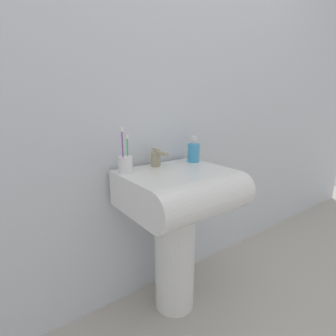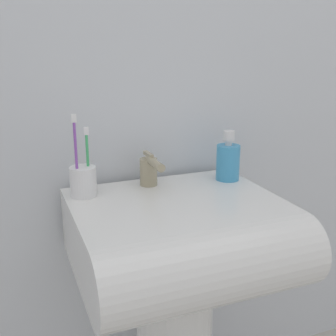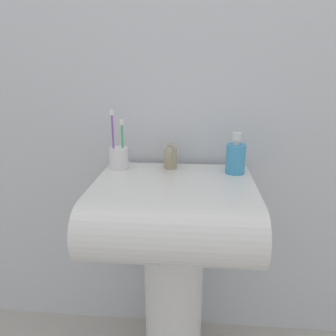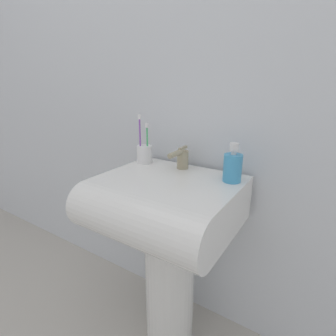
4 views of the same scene
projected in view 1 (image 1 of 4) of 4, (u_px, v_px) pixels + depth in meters
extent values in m
plane|color=#ADA89E|center=(174.00, 303.00, 1.47)|extent=(6.00, 6.00, 0.00)
cube|color=silver|center=(148.00, 81.00, 1.36)|extent=(5.00, 0.05, 2.40)
cylinder|color=white|center=(175.00, 256.00, 1.39)|extent=(0.21, 0.21, 0.59)
cube|color=white|center=(175.00, 188.00, 1.30)|extent=(0.52, 0.39, 0.17)
cylinder|color=white|center=(202.00, 199.00, 1.15)|extent=(0.52, 0.17, 0.17)
cylinder|color=tan|center=(156.00, 159.00, 1.36)|extent=(0.05, 0.05, 0.08)
cylinder|color=tan|center=(161.00, 153.00, 1.31)|extent=(0.02, 0.10, 0.02)
cube|color=tan|center=(156.00, 149.00, 1.35)|extent=(0.01, 0.06, 0.01)
cylinder|color=white|center=(125.00, 165.00, 1.24)|extent=(0.07, 0.07, 0.08)
cylinder|color=purple|center=(123.00, 151.00, 1.21)|extent=(0.01, 0.01, 0.18)
cube|color=white|center=(122.00, 129.00, 1.18)|extent=(0.01, 0.01, 0.02)
cylinder|color=#3FB266|center=(128.00, 154.00, 1.24)|extent=(0.01, 0.01, 0.15)
cube|color=white|center=(127.00, 136.00, 1.22)|extent=(0.01, 0.01, 0.02)
cylinder|color=#3F99CC|center=(194.00, 153.00, 1.46)|extent=(0.07, 0.07, 0.10)
cylinder|color=silver|center=(194.00, 142.00, 1.45)|extent=(0.02, 0.02, 0.01)
cylinder|color=silver|center=(194.00, 139.00, 1.44)|extent=(0.03, 0.03, 0.03)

